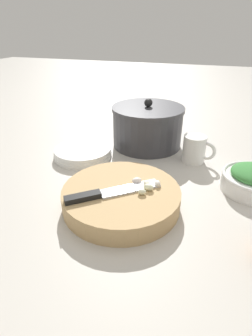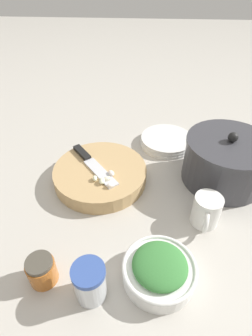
{
  "view_description": "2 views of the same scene",
  "coord_description": "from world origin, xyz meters",
  "px_view_note": "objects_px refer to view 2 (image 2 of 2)",
  "views": [
    {
      "loc": [
        0.13,
        -0.61,
        0.39
      ],
      "look_at": [
        -0.05,
        -0.06,
        0.07
      ],
      "focal_mm": 28.0,
      "sensor_mm": 36.0,
      "label": 1
    },
    {
      "loc": [
        0.55,
        0.0,
        0.55
      ],
      "look_at": [
        -0.04,
        -0.04,
        0.06
      ],
      "focal_mm": 28.0,
      "sensor_mm": 36.0,
      "label": 2
    }
  ],
  "objects_px": {
    "garlic_cloves": "(104,179)",
    "honey_jar": "(40,270)",
    "stock_pot": "(225,161)",
    "herb_bowl": "(158,270)",
    "spice_jar": "(88,282)",
    "coffee_mug": "(205,211)",
    "chef_knife": "(90,162)",
    "cutting_board": "(99,174)",
    "plate_stack": "(166,141)"
  },
  "relations": [
    {
      "from": "garlic_cloves",
      "to": "stock_pot",
      "type": "distance_m",
      "value": 0.36
    },
    {
      "from": "honey_jar",
      "to": "coffee_mug",
      "type": "bearing_deg",
      "value": 115.96
    },
    {
      "from": "honey_jar",
      "to": "stock_pot",
      "type": "xyz_separation_m",
      "value": [
        -0.36,
        0.45,
        0.04
      ]
    },
    {
      "from": "chef_knife",
      "to": "honey_jar",
      "type": "relative_size",
      "value": 2.84
    },
    {
      "from": "plate_stack",
      "to": "stock_pot",
      "type": "bearing_deg",
      "value": 42.07
    },
    {
      "from": "chef_knife",
      "to": "coffee_mug",
      "type": "xyz_separation_m",
      "value": [
        0.16,
        0.32,
        -0.01
      ]
    },
    {
      "from": "cutting_board",
      "to": "spice_jar",
      "type": "height_order",
      "value": "spice_jar"
    },
    {
      "from": "spice_jar",
      "to": "honey_jar",
      "type": "distance_m",
      "value": 0.11
    },
    {
      "from": "herb_bowl",
      "to": "cutting_board",
      "type": "bearing_deg",
      "value": -150.73
    },
    {
      "from": "spice_jar",
      "to": "coffee_mug",
      "type": "height_order",
      "value": "spice_jar"
    },
    {
      "from": "spice_jar",
      "to": "stock_pot",
      "type": "height_order",
      "value": "stock_pot"
    },
    {
      "from": "cutting_board",
      "to": "herb_bowl",
      "type": "relative_size",
      "value": 1.77
    },
    {
      "from": "spice_jar",
      "to": "chef_knife",
      "type": "bearing_deg",
      "value": -170.65
    },
    {
      "from": "chef_knife",
      "to": "plate_stack",
      "type": "xyz_separation_m",
      "value": [
        -0.19,
        0.24,
        -0.04
      ]
    },
    {
      "from": "chef_knife",
      "to": "plate_stack",
      "type": "bearing_deg",
      "value": 178.27
    },
    {
      "from": "garlic_cloves",
      "to": "honey_jar",
      "type": "relative_size",
      "value": 1.11
    },
    {
      "from": "herb_bowl",
      "to": "stock_pot",
      "type": "distance_m",
      "value": 0.39
    },
    {
      "from": "coffee_mug",
      "to": "honey_jar",
      "type": "bearing_deg",
      "value": -64.04
    },
    {
      "from": "cutting_board",
      "to": "honey_jar",
      "type": "height_order",
      "value": "honey_jar"
    },
    {
      "from": "cutting_board",
      "to": "stock_pot",
      "type": "xyz_separation_m",
      "value": [
        -0.03,
        0.37,
        0.05
      ]
    },
    {
      "from": "spice_jar",
      "to": "honey_jar",
      "type": "height_order",
      "value": "spice_jar"
    },
    {
      "from": "chef_knife",
      "to": "garlic_cloves",
      "type": "bearing_deg",
      "value": 86.45
    },
    {
      "from": "herb_bowl",
      "to": "stock_pot",
      "type": "xyz_separation_m",
      "value": [
        -0.34,
        0.2,
        0.04
      ]
    },
    {
      "from": "cutting_board",
      "to": "garlic_cloves",
      "type": "bearing_deg",
      "value": 24.6
    },
    {
      "from": "cutting_board",
      "to": "garlic_cloves",
      "type": "height_order",
      "value": "garlic_cloves"
    },
    {
      "from": "garlic_cloves",
      "to": "plate_stack",
      "type": "xyz_separation_m",
      "value": [
        -0.26,
        0.19,
        -0.04
      ]
    },
    {
      "from": "cutting_board",
      "to": "chef_knife",
      "type": "bearing_deg",
      "value": -126.03
    },
    {
      "from": "chef_knife",
      "to": "cutting_board",
      "type": "bearing_deg",
      "value": 104.53
    },
    {
      "from": "coffee_mug",
      "to": "honey_jar",
      "type": "relative_size",
      "value": 1.53
    },
    {
      "from": "plate_stack",
      "to": "honey_jar",
      "type": "distance_m",
      "value": 0.61
    },
    {
      "from": "spice_jar",
      "to": "coffee_mug",
      "type": "bearing_deg",
      "value": 128.12
    },
    {
      "from": "chef_knife",
      "to": "plate_stack",
      "type": "height_order",
      "value": "chef_knife"
    },
    {
      "from": "stock_pot",
      "to": "coffee_mug",
      "type": "bearing_deg",
      "value": -24.57
    },
    {
      "from": "herb_bowl",
      "to": "coffee_mug",
      "type": "xyz_separation_m",
      "value": [
        -0.16,
        0.12,
        0.01
      ]
    },
    {
      "from": "spice_jar",
      "to": "coffee_mug",
      "type": "relative_size",
      "value": 0.91
    },
    {
      "from": "stock_pot",
      "to": "spice_jar",
      "type": "bearing_deg",
      "value": -41.9
    },
    {
      "from": "spice_jar",
      "to": "coffee_mug",
      "type": "xyz_separation_m",
      "value": [
        -0.2,
        0.26,
        -0.0
      ]
    },
    {
      "from": "spice_jar",
      "to": "honey_jar",
      "type": "relative_size",
      "value": 1.39
    },
    {
      "from": "chef_knife",
      "to": "spice_jar",
      "type": "height_order",
      "value": "spice_jar"
    },
    {
      "from": "chef_knife",
      "to": "herb_bowl",
      "type": "relative_size",
      "value": 1.21
    },
    {
      "from": "herb_bowl",
      "to": "garlic_cloves",
      "type": "bearing_deg",
      "value": -149.8
    },
    {
      "from": "garlic_cloves",
      "to": "stock_pot",
      "type": "xyz_separation_m",
      "value": [
        -0.09,
        0.35,
        0.02
      ]
    },
    {
      "from": "coffee_mug",
      "to": "stock_pot",
      "type": "bearing_deg",
      "value": 155.43
    },
    {
      "from": "garlic_cloves",
      "to": "plate_stack",
      "type": "relative_size",
      "value": 0.39
    },
    {
      "from": "garlic_cloves",
      "to": "spice_jar",
      "type": "bearing_deg",
      "value": 1.35
    },
    {
      "from": "garlic_cloves",
      "to": "spice_jar",
      "type": "relative_size",
      "value": 0.8
    },
    {
      "from": "stock_pot",
      "to": "herb_bowl",
      "type": "bearing_deg",
      "value": -31.05
    },
    {
      "from": "chef_knife",
      "to": "stock_pot",
      "type": "relative_size",
      "value": 0.77
    },
    {
      "from": "chef_knife",
      "to": "garlic_cloves",
      "type": "relative_size",
      "value": 2.56
    },
    {
      "from": "garlic_cloves",
      "to": "honey_jar",
      "type": "xyz_separation_m",
      "value": [
        0.27,
        -0.1,
        -0.02
      ]
    }
  ]
}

